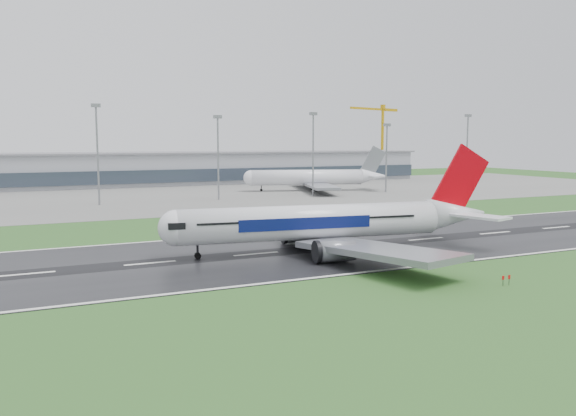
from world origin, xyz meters
name	(u,v)px	position (x,y,z in m)	size (l,w,h in m)	color
ground	(426,239)	(0.00, 0.00, 0.00)	(520.00, 520.00, 0.00)	#25511E
runway	(426,239)	(0.00, 0.00, 0.05)	(400.00, 45.00, 0.10)	black
apron	(235,193)	(0.00, 125.00, 0.04)	(400.00, 130.00, 0.08)	slate
terminal	(195,168)	(0.00, 185.00, 7.50)	(240.00, 36.00, 15.00)	gray
main_airliner	(335,200)	(-25.00, -3.64, 10.01)	(67.12, 63.93, 19.82)	silver
parked_airliner	(313,169)	(33.57, 119.50, 9.31)	(63.00, 58.66, 18.47)	white
tower_crane	(382,140)	(122.95, 200.00, 21.68)	(43.84, 2.39, 43.36)	#C48F0B
floodmast_1	(98,157)	(-56.68, 100.00, 16.19)	(0.64, 0.64, 32.38)	gray
floodmast_2	(218,160)	(-15.02, 100.00, 14.69)	(0.64, 0.64, 29.37)	gray
floodmast_3	(313,156)	(23.58, 100.00, 15.61)	(0.64, 0.64, 31.21)	gray
floodmast_4	(386,160)	(57.74, 100.00, 13.65)	(0.64, 0.64, 27.30)	gray
floodmast_5	(467,153)	(100.46, 100.00, 15.93)	(0.64, 0.64, 31.85)	gray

